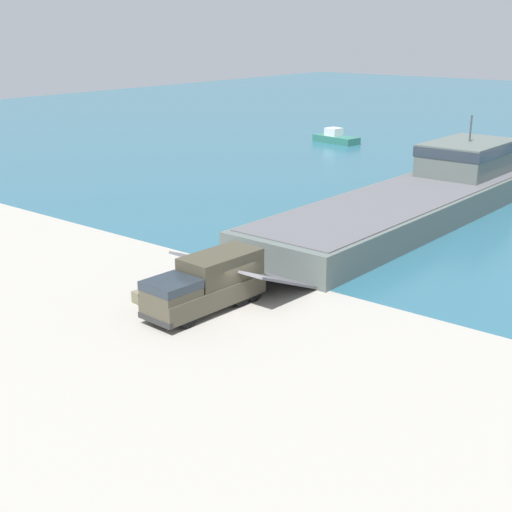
{
  "coord_description": "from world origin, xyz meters",
  "views": [
    {
      "loc": [
        24.31,
        -29.16,
        15.54
      ],
      "look_at": [
        -1.87,
        3.23,
        2.02
      ],
      "focal_mm": 50.0,
      "sensor_mm": 36.0,
      "label": 1
    }
  ],
  "objects_px": {
    "moored_boat_b": "(509,150)",
    "cargo_crate": "(141,297)",
    "landing_craft": "(420,195)",
    "soldier_on_ramp": "(182,272)",
    "military_truck": "(206,283)",
    "moored_boat_c": "(336,138)"
  },
  "relations": [
    {
      "from": "soldier_on_ramp",
      "to": "cargo_crate",
      "type": "relative_size",
      "value": 2.15
    },
    {
      "from": "moored_boat_c",
      "to": "moored_boat_b",
      "type": "bearing_deg",
      "value": 110.29
    },
    {
      "from": "military_truck",
      "to": "moored_boat_b",
      "type": "height_order",
      "value": "military_truck"
    },
    {
      "from": "moored_boat_b",
      "to": "soldier_on_ramp",
      "type": "bearing_deg",
      "value": -33.7
    },
    {
      "from": "military_truck",
      "to": "soldier_on_ramp",
      "type": "distance_m",
      "value": 4.04
    },
    {
      "from": "cargo_crate",
      "to": "landing_craft",
      "type": "bearing_deg",
      "value": 82.89
    },
    {
      "from": "military_truck",
      "to": "moored_boat_c",
      "type": "bearing_deg",
      "value": -150.73
    },
    {
      "from": "cargo_crate",
      "to": "military_truck",
      "type": "bearing_deg",
      "value": 22.21
    },
    {
      "from": "moored_boat_b",
      "to": "moored_boat_c",
      "type": "height_order",
      "value": "moored_boat_b"
    },
    {
      "from": "military_truck",
      "to": "soldier_on_ramp",
      "type": "xyz_separation_m",
      "value": [
        -3.6,
        1.74,
        -0.56
      ]
    },
    {
      "from": "moored_boat_c",
      "to": "landing_craft",
      "type": "bearing_deg",
      "value": 52.11
    },
    {
      "from": "military_truck",
      "to": "moored_boat_b",
      "type": "xyz_separation_m",
      "value": [
        -4.94,
        60.62,
        -0.88
      ]
    },
    {
      "from": "soldier_on_ramp",
      "to": "military_truck",
      "type": "bearing_deg",
      "value": -152.16
    },
    {
      "from": "soldier_on_ramp",
      "to": "cargo_crate",
      "type": "bearing_deg",
      "value": 140.13
    },
    {
      "from": "soldier_on_ramp",
      "to": "landing_craft",
      "type": "bearing_deg",
      "value": -43.93
    },
    {
      "from": "landing_craft",
      "to": "cargo_crate",
      "type": "xyz_separation_m",
      "value": [
        -3.56,
        -28.56,
        -1.51
      ]
    },
    {
      "from": "landing_craft",
      "to": "moored_boat_b",
      "type": "relative_size",
      "value": 7.07
    },
    {
      "from": "moored_boat_b",
      "to": "cargo_crate",
      "type": "relative_size",
      "value": 6.83
    },
    {
      "from": "landing_craft",
      "to": "moored_boat_b",
      "type": "height_order",
      "value": "landing_craft"
    },
    {
      "from": "soldier_on_ramp",
      "to": "moored_boat_c",
      "type": "height_order",
      "value": "moored_boat_c"
    },
    {
      "from": "soldier_on_ramp",
      "to": "cargo_crate",
      "type": "height_order",
      "value": "soldier_on_ramp"
    },
    {
      "from": "moored_boat_b",
      "to": "moored_boat_c",
      "type": "distance_m",
      "value": 22.98
    }
  ]
}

